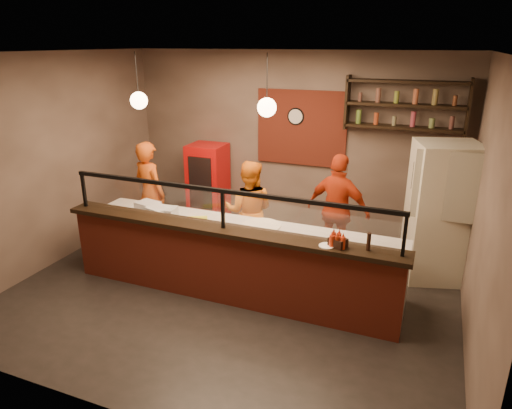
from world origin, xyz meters
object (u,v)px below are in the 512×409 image
at_px(cook_right, 338,210).
at_px(red_cooler, 208,184).
at_px(wall_clock, 296,116).
at_px(cook_left, 150,194).
at_px(pepper_mill, 369,242).
at_px(condiment_caddy, 338,242).
at_px(pizza_dough, 261,225).
at_px(fridge, 440,213).
at_px(cook_mid, 249,211).

xyz_separation_m(cook_right, red_cooler, (-2.63, 0.75, -0.11)).
relative_size(wall_clock, cook_left, 0.17).
bearing_deg(pepper_mill, condiment_caddy, -175.32).
xyz_separation_m(pizza_dough, pepper_mill, (1.55, -0.60, 0.26)).
relative_size(fridge, pizza_dough, 3.65).
xyz_separation_m(wall_clock, red_cooler, (-1.60, -0.31, -1.33)).
bearing_deg(cook_left, fridge, -155.16).
bearing_deg(condiment_caddy, cook_mid, 141.69).
height_order(cook_left, pizza_dough, cook_left).
bearing_deg(red_cooler, pepper_mill, -36.65).
bearing_deg(cook_left, condiment_caddy, 178.25).
height_order(wall_clock, red_cooler, wall_clock).
bearing_deg(condiment_caddy, cook_left, 159.77).
bearing_deg(pizza_dough, pepper_mill, -21.18).
height_order(fridge, pizza_dough, fridge).
relative_size(cook_mid, pizza_dough, 2.92).
bearing_deg(pizza_dough, condiment_caddy, -27.57).
bearing_deg(pepper_mill, red_cooler, 143.79).
bearing_deg(cook_mid, red_cooler, -53.75).
relative_size(cook_mid, fridge, 0.80).
relative_size(cook_right, fridge, 0.86).
bearing_deg(wall_clock, pizza_dough, -84.97).
distance_m(wall_clock, pepper_mill, 3.39).
distance_m(wall_clock, pizza_dough, 2.47).
bearing_deg(cook_right, condiment_caddy, 114.71).
height_order(pizza_dough, condiment_caddy, condiment_caddy).
xyz_separation_m(wall_clock, pizza_dough, (0.19, -2.15, -1.19)).
distance_m(wall_clock, fridge, 2.90).
bearing_deg(wall_clock, fridge, -21.61).
distance_m(cook_right, pizza_dough, 1.39).
distance_m(pizza_dough, condiment_caddy, 1.37).
relative_size(cook_left, pizza_dough, 3.22).
bearing_deg(pepper_mill, fridge, 66.65).
relative_size(wall_clock, red_cooler, 0.20).
bearing_deg(cook_mid, cook_right, -175.68).
bearing_deg(pepper_mill, wall_clock, 122.27).
height_order(pizza_dough, pepper_mill, pepper_mill).
bearing_deg(cook_mid, fridge, 176.91).
xyz_separation_m(cook_left, cook_mid, (1.80, 0.04, -0.08)).
xyz_separation_m(cook_right, condiment_caddy, (0.36, -1.72, 0.24)).
height_order(cook_mid, condiment_caddy, cook_mid).
xyz_separation_m(wall_clock, cook_left, (-2.08, -1.50, -1.21)).
bearing_deg(condiment_caddy, pepper_mill, 4.68).
height_order(red_cooler, pepper_mill, red_cooler).
height_order(wall_clock, cook_left, wall_clock).
bearing_deg(cook_left, pepper_mill, -179.67).
height_order(cook_left, fridge, fridge).
bearing_deg(pepper_mill, pizza_dough, 158.82).
distance_m(cook_left, cook_mid, 1.80).
relative_size(wall_clock, pizza_dough, 0.54).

